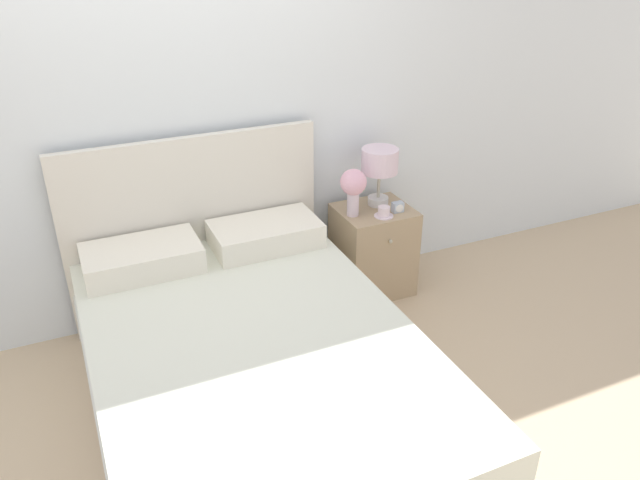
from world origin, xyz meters
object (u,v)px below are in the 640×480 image
(bed, at_px, (252,366))
(table_lamp, at_px, (380,165))
(nightstand, at_px, (373,250))
(alarm_clock, at_px, (398,207))
(flower_vase, at_px, (354,186))
(teacup, at_px, (384,212))

(bed, xyz_separation_m, table_lamp, (1.13, 0.83, 0.56))
(nightstand, bearing_deg, bed, -144.38)
(bed, distance_m, table_lamp, 1.51)
(table_lamp, bearing_deg, alarm_clock, -69.53)
(table_lamp, xyz_separation_m, flower_vase, (-0.21, -0.08, -0.07))
(bed, relative_size, table_lamp, 5.87)
(bed, relative_size, nightstand, 3.76)
(bed, xyz_separation_m, nightstand, (1.07, 0.77, 0.01))
(flower_vase, distance_m, teacup, 0.25)
(nightstand, height_order, flower_vase, flower_vase)
(nightstand, height_order, table_lamp, table_lamp)
(bed, relative_size, flower_vase, 7.32)
(flower_vase, bearing_deg, teacup, -30.91)
(bed, height_order, nightstand, bed)
(flower_vase, xyz_separation_m, alarm_clock, (0.27, -0.07, -0.16))
(bed, bearing_deg, table_lamp, 36.24)
(bed, bearing_deg, teacup, 31.42)
(flower_vase, height_order, teacup, flower_vase)
(teacup, height_order, alarm_clock, same)
(table_lamp, distance_m, teacup, 0.30)
(nightstand, bearing_deg, table_lamp, 46.82)
(teacup, bearing_deg, flower_vase, 149.09)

